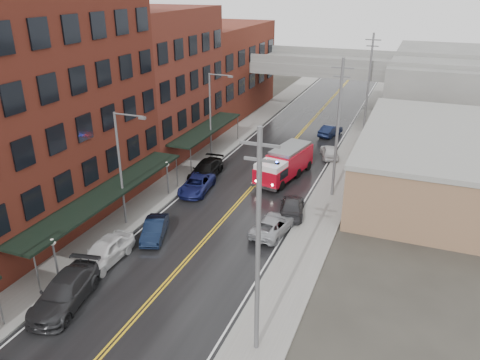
% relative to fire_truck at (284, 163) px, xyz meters
% --- Properties ---
extents(road, '(11.00, 160.00, 0.02)m').
position_rel_fire_truck_xyz_m(road, '(-2.07, -7.33, -1.53)').
color(road, black).
rests_on(road, ground).
extents(sidewalk_left, '(3.00, 160.00, 0.15)m').
position_rel_fire_truck_xyz_m(sidewalk_left, '(-9.37, -7.33, -1.47)').
color(sidewalk_left, slate).
rests_on(sidewalk_left, ground).
extents(sidewalk_right, '(3.00, 160.00, 0.15)m').
position_rel_fire_truck_xyz_m(sidewalk_right, '(5.23, -7.33, -1.47)').
color(sidewalk_right, slate).
rests_on(sidewalk_right, ground).
extents(curb_left, '(0.30, 160.00, 0.15)m').
position_rel_fire_truck_xyz_m(curb_left, '(-7.72, -7.33, -1.47)').
color(curb_left, gray).
rests_on(curb_left, ground).
extents(curb_right, '(0.30, 160.00, 0.15)m').
position_rel_fire_truck_xyz_m(curb_right, '(3.58, -7.33, -1.47)').
color(curb_right, gray).
rests_on(curb_right, ground).
extents(brick_building_b, '(9.00, 20.00, 18.00)m').
position_rel_fire_truck_xyz_m(brick_building_b, '(-15.37, -14.33, 7.46)').
color(brick_building_b, '#5E2018').
rests_on(brick_building_b, ground).
extents(brick_building_c, '(9.00, 15.00, 15.00)m').
position_rel_fire_truck_xyz_m(brick_building_c, '(-15.37, 3.17, 5.96)').
color(brick_building_c, maroon).
rests_on(brick_building_c, ground).
extents(brick_building_far, '(9.00, 20.00, 12.00)m').
position_rel_fire_truck_xyz_m(brick_building_far, '(-15.37, 20.67, 4.46)').
color(brick_building_far, brown).
rests_on(brick_building_far, ground).
extents(tan_building, '(14.00, 22.00, 5.00)m').
position_rel_fire_truck_xyz_m(tan_building, '(13.93, 2.67, 0.96)').
color(tan_building, '#8B664B').
rests_on(tan_building, ground).
extents(right_far_block, '(18.00, 30.00, 8.00)m').
position_rel_fire_truck_xyz_m(right_far_block, '(15.93, 32.67, 2.46)').
color(right_far_block, slate).
rests_on(right_far_block, ground).
extents(awning_1, '(2.60, 18.00, 3.09)m').
position_rel_fire_truck_xyz_m(awning_1, '(-9.56, -14.33, 1.45)').
color(awning_1, black).
rests_on(awning_1, ground).
extents(awning_2, '(2.60, 13.00, 3.09)m').
position_rel_fire_truck_xyz_m(awning_2, '(-9.56, 3.17, 1.44)').
color(awning_2, black).
rests_on(awning_2, ground).
extents(globe_lamp_1, '(0.44, 0.44, 3.12)m').
position_rel_fire_truck_xyz_m(globe_lamp_1, '(-8.47, -21.33, 0.77)').
color(globe_lamp_1, '#59595B').
rests_on(globe_lamp_1, ground).
extents(globe_lamp_2, '(0.44, 0.44, 3.12)m').
position_rel_fire_truck_xyz_m(globe_lamp_2, '(-8.47, -7.33, 0.77)').
color(globe_lamp_2, '#59595B').
rests_on(globe_lamp_2, ground).
extents(street_lamp_1, '(2.64, 0.22, 9.00)m').
position_rel_fire_truck_xyz_m(street_lamp_1, '(-8.62, -13.33, 3.64)').
color(street_lamp_1, '#59595B').
rests_on(street_lamp_1, ground).
extents(street_lamp_2, '(2.64, 0.22, 9.00)m').
position_rel_fire_truck_xyz_m(street_lamp_2, '(-8.62, 2.67, 3.64)').
color(street_lamp_2, '#59595B').
rests_on(street_lamp_2, ground).
extents(utility_pole_0, '(1.80, 0.24, 12.00)m').
position_rel_fire_truck_xyz_m(utility_pole_0, '(5.13, -22.33, 4.76)').
color(utility_pole_0, '#59595B').
rests_on(utility_pole_0, ground).
extents(utility_pole_1, '(1.80, 0.24, 12.00)m').
position_rel_fire_truck_xyz_m(utility_pole_1, '(5.13, -2.33, 4.76)').
color(utility_pole_1, '#59595B').
rests_on(utility_pole_1, ground).
extents(utility_pole_2, '(1.80, 0.24, 12.00)m').
position_rel_fire_truck_xyz_m(utility_pole_2, '(5.13, 17.67, 4.76)').
color(utility_pole_2, '#59595B').
rests_on(utility_pole_2, ground).
extents(overpass, '(40.00, 10.00, 7.50)m').
position_rel_fire_truck_xyz_m(overpass, '(-2.07, 24.67, 4.44)').
color(overpass, slate).
rests_on(overpass, ground).
extents(fire_truck, '(4.25, 8.13, 2.85)m').
position_rel_fire_truck_xyz_m(fire_truck, '(0.00, 0.00, 0.00)').
color(fire_truck, '#A90718').
rests_on(fire_truck, ground).
extents(parked_car_left_3, '(3.43, 6.11, 1.67)m').
position_rel_fire_truck_xyz_m(parked_car_left_3, '(-6.55, -22.91, -0.71)').
color(parked_car_left_3, '#252527').
rests_on(parked_car_left_3, ground).
extents(parked_car_left_4, '(2.00, 4.91, 1.67)m').
position_rel_fire_truck_xyz_m(parked_car_left_4, '(-7.07, -18.34, -0.71)').
color(parked_car_left_4, silver).
rests_on(parked_car_left_4, ground).
extents(parked_car_left_5, '(2.72, 4.36, 1.36)m').
position_rel_fire_truck_xyz_m(parked_car_left_5, '(-5.70, -14.28, -0.87)').
color(parked_car_left_5, black).
rests_on(parked_car_left_5, ground).
extents(parked_car_left_6, '(2.81, 5.18, 1.38)m').
position_rel_fire_truck_xyz_m(parked_car_left_6, '(-6.42, -5.82, -0.85)').
color(parked_car_left_6, navy).
rests_on(parked_car_left_6, ground).
extents(parked_car_left_7, '(2.49, 5.47, 1.55)m').
position_rel_fire_truck_xyz_m(parked_car_left_7, '(-7.07, -2.53, -0.77)').
color(parked_car_left_7, black).
rests_on(parked_car_left_7, ground).
extents(parked_car_right_0, '(2.79, 5.01, 1.32)m').
position_rel_fire_truck_xyz_m(parked_car_right_0, '(2.25, -10.43, -0.88)').
color(parked_car_right_0, '#94979B').
rests_on(parked_car_right_0, ground).
extents(parked_car_right_1, '(2.88, 5.02, 1.37)m').
position_rel_fire_truck_xyz_m(parked_car_right_1, '(2.75, -7.01, -0.86)').
color(parked_car_right_1, '#2A2A2D').
rests_on(parked_car_right_1, ground).
extents(parked_car_right_2, '(2.87, 4.35, 1.38)m').
position_rel_fire_truck_xyz_m(parked_car_right_2, '(2.93, 7.28, -0.85)').
color(parked_car_right_2, silver).
rests_on(parked_car_right_2, ground).
extents(parked_car_right_3, '(2.42, 4.36, 1.36)m').
position_rel_fire_truck_xyz_m(parked_car_right_3, '(1.53, 14.87, -0.86)').
color(parked_car_right_3, black).
rests_on(parked_car_right_3, ground).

